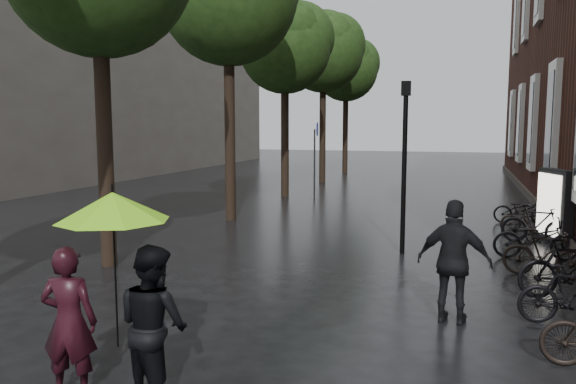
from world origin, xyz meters
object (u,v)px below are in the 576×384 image
at_px(person_black, 153,325).
at_px(ad_lightbox, 554,207).
at_px(lamp_post, 405,150).
at_px(pedestrian_walking, 454,262).
at_px(person_burgundy, 69,322).
at_px(parked_bicycles, 545,243).

relative_size(person_black, ad_lightbox, 0.92).
distance_m(person_black, lamp_post, 8.16).
xyz_separation_m(pedestrian_walking, lamp_post, (-1.19, 4.34, 1.44)).
bearing_deg(lamp_post, person_burgundy, -108.87).
bearing_deg(pedestrian_walking, lamp_post, -66.07).
height_order(person_burgundy, person_black, person_black).
distance_m(ad_lightbox, lamp_post, 4.33).
bearing_deg(pedestrian_walking, parked_bicycles, -104.37).
xyz_separation_m(pedestrian_walking, parked_bicycles, (1.77, 4.17, -0.46)).
relative_size(person_black, parked_bicycles, 0.16).
xyz_separation_m(parked_bicycles, lamp_post, (-2.96, 0.17, 1.90)).
distance_m(person_burgundy, pedestrian_walking, 5.34).
bearing_deg(ad_lightbox, pedestrian_walking, -130.70).
distance_m(pedestrian_walking, lamp_post, 4.72).
distance_m(pedestrian_walking, parked_bicycles, 4.56).
bearing_deg(lamp_post, ad_lightbox, 32.34).
xyz_separation_m(person_black, ad_lightbox, (5.23, 10.01, 0.08)).
bearing_deg(person_burgundy, lamp_post, -122.60).
bearing_deg(person_burgundy, parked_bicycles, -139.80).
height_order(person_black, parked_bicycles, person_black).
height_order(person_burgundy, parked_bicycles, person_burgundy).
height_order(person_burgundy, pedestrian_walking, pedestrian_walking).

